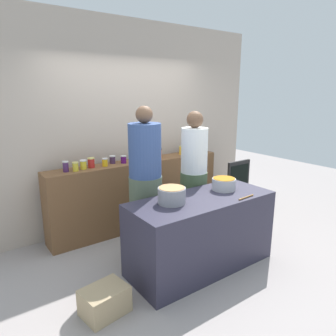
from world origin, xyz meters
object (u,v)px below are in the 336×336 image
(preserve_jar_4, at_px, (105,162))
(preserve_jar_8, at_px, (159,153))
(preserve_jar_2, at_px, (83,164))
(preserve_jar_9, at_px, (181,150))
(cook_in_cap, at_px, (194,183))
(preserve_jar_5, at_px, (112,160))
(cooking_pot_left, at_px, (172,195))
(preserve_jar_10, at_px, (187,149))
(preserve_jar_11, at_px, (194,149))
(chalkboard_sign, at_px, (238,186))
(wooden_spoon, at_px, (246,197))
(cook_with_tongs, at_px, (146,191))
(cooking_pot_center, at_px, (224,184))
(preserve_jar_3, at_px, (91,163))
(preserve_jar_6, at_px, (123,159))
(preserve_jar_0, at_px, (66,166))
(preserve_jar_7, at_px, (138,156))
(bread_crate, at_px, (105,301))
(preserve_jar_1, at_px, (75,167))

(preserve_jar_4, bearing_deg, preserve_jar_8, 0.15)
(preserve_jar_2, distance_m, preserve_jar_9, 1.63)
(cook_in_cap, bearing_deg, preserve_jar_5, 130.57)
(preserve_jar_8, xyz_separation_m, preserve_jar_9, (0.45, 0.04, -0.01))
(preserve_jar_2, relative_size, cooking_pot_left, 0.41)
(preserve_jar_9, xyz_separation_m, preserve_jar_10, (0.13, 0.01, -0.00))
(preserve_jar_11, bearing_deg, preserve_jar_5, 176.37)
(preserve_jar_9, distance_m, chalkboard_sign, 1.15)
(cooking_pot_left, bearing_deg, preserve_jar_10, 46.15)
(preserve_jar_4, relative_size, preserve_jar_11, 0.81)
(preserve_jar_2, bearing_deg, wooden_spoon, -54.12)
(preserve_jar_9, bearing_deg, cook_with_tongs, -144.97)
(preserve_jar_5, xyz_separation_m, cooking_pot_left, (0.00, -1.40, -0.13))
(preserve_jar_10, bearing_deg, cook_in_cap, -123.82)
(preserve_jar_2, relative_size, cooking_pot_center, 0.43)
(preserve_jar_9, xyz_separation_m, cook_in_cap, (-0.43, -0.83, -0.28))
(cook_with_tongs, bearing_deg, wooden_spoon, -48.72)
(preserve_jar_3, relative_size, preserve_jar_6, 1.23)
(preserve_jar_0, bearing_deg, preserve_jar_5, 6.85)
(preserve_jar_3, distance_m, cook_in_cap, 1.39)
(cooking_pot_center, bearing_deg, preserve_jar_7, 106.95)
(preserve_jar_3, xyz_separation_m, bread_crate, (-0.54, -1.51, -0.94))
(preserve_jar_1, distance_m, cook_with_tongs, 0.98)
(preserve_jar_5, xyz_separation_m, bread_crate, (-0.88, -1.56, -0.93))
(preserve_jar_11, height_order, chalkboard_sign, preserve_jar_11)
(preserve_jar_7, distance_m, preserve_jar_10, 0.94)
(cook_with_tongs, bearing_deg, chalkboard_sign, 8.99)
(preserve_jar_6, bearing_deg, preserve_jar_4, -176.49)
(preserve_jar_6, distance_m, wooden_spoon, 1.81)
(preserve_jar_1, bearing_deg, chalkboard_sign, -10.03)
(preserve_jar_5, height_order, cook_in_cap, cook_in_cap)
(preserve_jar_4, height_order, preserve_jar_5, same)
(preserve_jar_5, xyz_separation_m, preserve_jar_7, (0.38, -0.07, 0.02))
(preserve_jar_2, height_order, chalkboard_sign, preserve_jar_2)
(preserve_jar_2, distance_m, bread_crate, 1.81)
(preserve_jar_6, height_order, cooking_pot_center, preserve_jar_6)
(cooking_pot_left, bearing_deg, preserve_jar_3, 103.91)
(preserve_jar_3, distance_m, preserve_jar_5, 0.34)
(preserve_jar_11, bearing_deg, wooden_spoon, -111.16)
(preserve_jar_11, xyz_separation_m, cooking_pot_left, (-1.41, -1.31, -0.15))
(preserve_jar_11, xyz_separation_m, chalkboard_sign, (0.58, -0.48, -0.63))
(preserve_jar_0, distance_m, preserve_jar_2, 0.23)
(preserve_jar_9, relative_size, cooking_pot_left, 0.46)
(preserve_jar_11, bearing_deg, preserve_jar_0, 179.79)
(preserve_jar_0, xyz_separation_m, preserve_jar_9, (1.86, 0.03, -0.00))
(preserve_jar_4, bearing_deg, preserve_jar_11, -0.01)
(preserve_jar_3, xyz_separation_m, preserve_jar_5, (0.33, 0.05, -0.01))
(cooking_pot_left, height_order, cook_with_tongs, cook_with_tongs)
(preserve_jar_7, relative_size, cook_in_cap, 0.08)
(preserve_jar_2, relative_size, bread_crate, 0.30)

